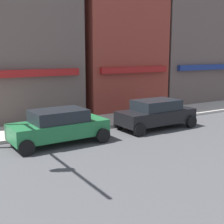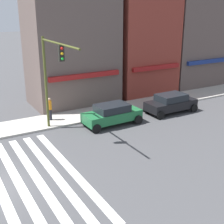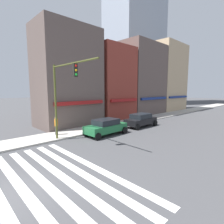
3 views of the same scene
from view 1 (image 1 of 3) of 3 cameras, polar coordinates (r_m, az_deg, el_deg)
name	(u,v)px [view 1 (image 1 of 3)]	position (r m, az deg, el deg)	size (l,w,h in m)	color
storefront_row	(174,25)	(27.04, 11.32, 15.25)	(32.36, 5.30, 14.12)	brown
sedan_green	(59,126)	(14.39, -9.69, -2.51)	(4.45, 2.02, 1.59)	#1E6638
sedan_black	(156,113)	(17.28, 8.05, -0.24)	(4.43, 2.02, 1.59)	black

